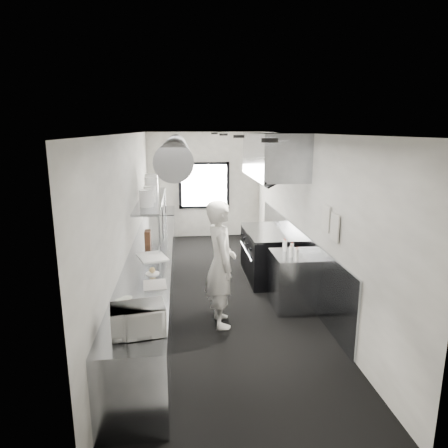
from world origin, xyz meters
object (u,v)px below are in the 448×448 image
object	(u,v)px
small_plate	(152,273)
squeeze_bottle_e	(284,244)
pass_shelf	(152,200)
range	(267,254)
squeeze_bottle_c	(292,249)
microwave	(138,320)
plate_stack_d	(152,183)
deli_tub_a	(127,301)
plate_stack_c	(151,187)
deli_tub_b	(122,304)
knife_block	(148,237)
bottle_station	(292,281)
cutting_board	(152,257)
squeeze_bottle_a	(297,255)
squeeze_bottle_d	(285,246)
prep_counter	(151,282)
plate_stack_b	(150,194)
exhaust_hood	(273,156)
line_cook	(221,264)
plate_stack_a	(146,198)
far_work_table	(161,228)

from	to	relation	value
small_plate	squeeze_bottle_e	distance (m)	2.36
pass_shelf	range	bearing A→B (deg)	-7.67
small_plate	squeeze_bottle_c	distance (m)	2.30
microwave	plate_stack_d	bearing A→B (deg)	81.81
deli_tub_a	plate_stack_c	world-z (taller)	plate_stack_c
small_plate	plate_stack_c	size ratio (longest dim) A/B	0.51
deli_tub_b	knife_block	xyz separation A→B (m)	(0.10, 2.64, 0.07)
plate_stack_c	bottle_station	bearing A→B (deg)	-40.35
cutting_board	squeeze_bottle_a	bearing A→B (deg)	-10.12
plate_stack_c	knife_block	bearing A→B (deg)	-91.03
knife_block	squeeze_bottle_d	world-z (taller)	knife_block
plate_stack_d	squeeze_bottle_a	xyz separation A→B (m)	(2.34, -2.65, -0.78)
deli_tub_b	plate_stack_d	world-z (taller)	plate_stack_d
bottle_station	deli_tub_b	xyz separation A→B (m)	(-2.48, -1.75, 0.50)
squeeze_bottle_e	prep_counter	bearing A→B (deg)	-176.74
small_plate	plate_stack_b	world-z (taller)	plate_stack_b
deli_tub_a	squeeze_bottle_e	bearing A→B (deg)	40.13
range	plate_stack_b	size ratio (longest dim) A/B	5.47
cutting_board	plate_stack_d	distance (m)	2.42
plate_stack_b	squeeze_bottle_e	size ratio (longest dim) A/B	1.83
range	squeeze_bottle_c	xyz separation A→B (m)	(0.10, -1.36, 0.52)
deli_tub_a	plate_stack_c	xyz separation A→B (m)	(0.07, 3.67, 0.81)
deli_tub_a	plate_stack_b	size ratio (longest dim) A/B	0.43
deli_tub_b	small_plate	xyz separation A→B (m)	(0.27, 1.08, -0.04)
exhaust_hood	deli_tub_a	bearing A→B (deg)	-127.83
line_cook	squeeze_bottle_a	xyz separation A→B (m)	(1.19, 0.17, 0.05)
range	plate_stack_d	size ratio (longest dim) A/B	3.90
squeeze_bottle_a	knife_block	bearing A→B (deg)	153.24
line_cook	deli_tub_a	bearing A→B (deg)	129.54
deli_tub_a	squeeze_bottle_c	xyz separation A→B (m)	(2.42, 1.70, 0.04)
microwave	plate_stack_d	distance (m)	4.76
microwave	small_plate	size ratio (longest dim) A/B	2.51
plate_stack_a	squeeze_bottle_c	world-z (taller)	plate_stack_a
cutting_board	plate_stack_b	world-z (taller)	plate_stack_b
range	line_cook	size ratio (longest dim) A/B	0.85
knife_block	cutting_board	bearing A→B (deg)	-80.67
pass_shelf	deli_tub_b	bearing A→B (deg)	-92.31
squeeze_bottle_c	microwave	bearing A→B (deg)	-132.95
plate_stack_c	squeeze_bottle_d	distance (m)	3.01
line_cook	squeeze_bottle_e	size ratio (longest dim) A/B	11.83
pass_shelf	small_plate	distance (m)	2.45
squeeze_bottle_a	pass_shelf	bearing A→B (deg)	139.06
small_plate	deli_tub_a	bearing A→B (deg)	-102.75
plate_stack_d	squeeze_bottle_e	bearing A→B (deg)	-41.24
plate_stack_a	plate_stack_b	distance (m)	0.43
far_work_table	microwave	distance (m)	6.28
microwave	prep_counter	bearing A→B (deg)	81.52
line_cook	plate_stack_d	bearing A→B (deg)	17.01
deli_tub_a	squeeze_bottle_d	xyz separation A→B (m)	(2.34, 1.85, 0.04)
cutting_board	line_cook	bearing A→B (deg)	-28.79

